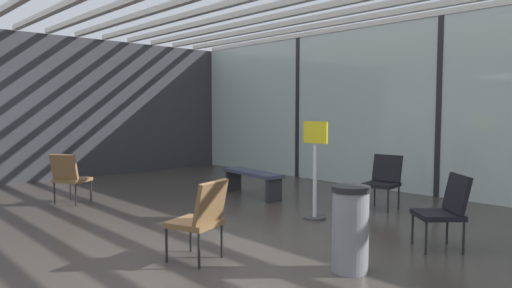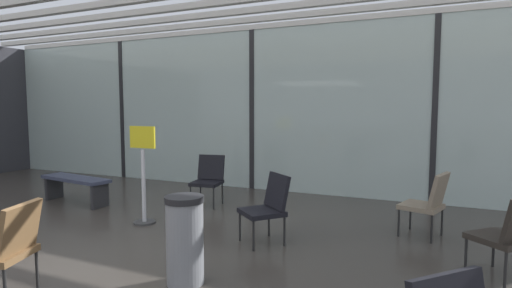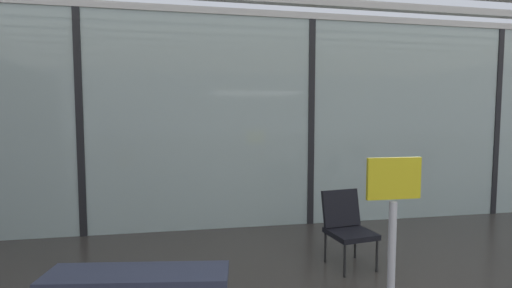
{
  "view_description": "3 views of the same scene",
  "coord_description": "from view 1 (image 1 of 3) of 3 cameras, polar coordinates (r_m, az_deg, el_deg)",
  "views": [
    {
      "loc": [
        4.03,
        -3.03,
        1.6
      ],
      "look_at": [
        -0.97,
        1.52,
        1.11
      ],
      "focal_mm": 32.49,
      "sensor_mm": 36.0,
      "label": 1
    },
    {
      "loc": [
        3.47,
        -2.45,
        1.69
      ],
      "look_at": [
        -0.11,
        5.63,
        0.91
      ],
      "focal_mm": 27.94,
      "sensor_mm": 36.0,
      "label": 2
    },
    {
      "loc": [
        -1.88,
        -0.24,
        1.73
      ],
      "look_at": [
        -0.79,
        5.86,
        1.28
      ],
      "focal_mm": 24.41,
      "sensor_mm": 36.0,
      "label": 3
    }
  ],
  "objects": [
    {
      "name": "side_wall_left_panels",
      "position": [
        11.91,
        -19.49,
        4.2
      ],
      "size": [
        0.1,
        11.2,
        3.31
      ],
      "primitive_type": "cube",
      "color": "#2D2D33",
      "rests_on": "ground"
    },
    {
      "name": "lounge_chair_0",
      "position": [
        4.98,
        -6.78,
        -8.71
      ],
      "size": [
        0.65,
        0.62,
        0.87
      ],
      "rotation": [
        0.0,
        0.0,
        5.04
      ],
      "color": "brown",
      "rests_on": "ground"
    },
    {
      "name": "window_mullion_1",
      "position": [
        9.16,
        21.7,
        4.22
      ],
      "size": [
        0.1,
        0.12,
        3.31
      ],
      "primitive_type": "cube",
      "color": "black",
      "rests_on": "ground"
    },
    {
      "name": "window_mullion_0",
      "position": [
        11.15,
        5.27,
        4.44
      ],
      "size": [
        0.1,
        0.12,
        3.31
      ],
      "primitive_type": "cube",
      "color": "black",
      "rests_on": "ground"
    },
    {
      "name": "waiting_bench",
      "position": [
        8.65,
        -0.46,
        -4.07
      ],
      "size": [
        1.54,
        0.6,
        0.47
      ],
      "rotation": [
        0.0,
        0.0,
        -0.14
      ],
      "color": "#33384C",
      "rests_on": "ground"
    },
    {
      "name": "trash_bin",
      "position": [
        4.75,
        11.53,
        -10.16
      ],
      "size": [
        0.38,
        0.38,
        0.86
      ],
      "color": "slate",
      "rests_on": "ground"
    },
    {
      "name": "ground_plane",
      "position": [
        5.29,
        -5.24,
        -13.48
      ],
      "size": [
        60.0,
        60.0,
        0.0
      ],
      "primitive_type": "plane",
      "color": "#38332D"
    },
    {
      "name": "lounge_chair_3",
      "position": [
        5.79,
        22.29,
        -7.17
      ],
      "size": [
        0.71,
        0.71,
        0.87
      ],
      "rotation": [
        0.0,
        0.0,
        5.57
      ],
      "color": "black",
      "rests_on": "ground"
    },
    {
      "name": "glass_curtain_wall",
      "position": [
        9.16,
        21.7,
        4.22
      ],
      "size": [
        14.0,
        0.08,
        3.31
      ],
      "primitive_type": "cube",
      "color": "#A3B7B2",
      "rests_on": "ground"
    },
    {
      "name": "info_sign",
      "position": [
        6.86,
        7.28,
        -3.59
      ],
      "size": [
        0.44,
        0.32,
        1.44
      ],
      "color": "#333333",
      "rests_on": "ground"
    },
    {
      "name": "lounge_chair_1",
      "position": [
        8.53,
        -22.01,
        -3.6
      ],
      "size": [
        0.69,
        0.7,
        0.87
      ],
      "rotation": [
        0.0,
        0.0,
        3.71
      ],
      "color": "brown",
      "rests_on": "ground"
    },
    {
      "name": "lounge_chair_4",
      "position": [
        7.85,
        15.45,
        -4.1
      ],
      "size": [
        0.55,
        0.59,
        0.87
      ],
      "rotation": [
        0.0,
        0.0,
        0.14
      ],
      "color": "black",
      "rests_on": "ground"
    }
  ]
}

